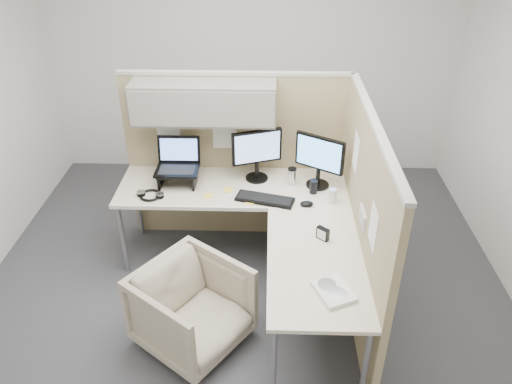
{
  "coord_description": "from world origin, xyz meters",
  "views": [
    {
      "loc": [
        0.2,
        -3.17,
        2.96
      ],
      "look_at": [
        0.1,
        0.25,
        0.85
      ],
      "focal_mm": 35.0,
      "sensor_mm": 36.0,
      "label": 1
    }
  ],
  "objects_px": {
    "monitor_left": "(257,151)",
    "keyboard": "(265,199)",
    "desk": "(259,217)",
    "office_chair": "(192,305)"
  },
  "relations": [
    {
      "from": "office_chair",
      "to": "keyboard",
      "type": "relative_size",
      "value": 1.49
    },
    {
      "from": "desk",
      "to": "monitor_left",
      "type": "xyz_separation_m",
      "value": [
        -0.03,
        0.54,
        0.32
      ]
    },
    {
      "from": "office_chair",
      "to": "monitor_left",
      "type": "relative_size",
      "value": 1.54
    },
    {
      "from": "monitor_left",
      "to": "office_chair",
      "type": "bearing_deg",
      "value": -129.27
    },
    {
      "from": "desk",
      "to": "monitor_left",
      "type": "bearing_deg",
      "value": 93.13
    },
    {
      "from": "monitor_left",
      "to": "keyboard",
      "type": "distance_m",
      "value": 0.45
    },
    {
      "from": "desk",
      "to": "office_chair",
      "type": "bearing_deg",
      "value": -125.18
    },
    {
      "from": "desk",
      "to": "office_chair",
      "type": "height_order",
      "value": "desk"
    },
    {
      "from": "desk",
      "to": "keyboard",
      "type": "xyz_separation_m",
      "value": [
        0.05,
        0.19,
        0.05
      ]
    },
    {
      "from": "office_chair",
      "to": "monitor_left",
      "type": "height_order",
      "value": "monitor_left"
    }
  ]
}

